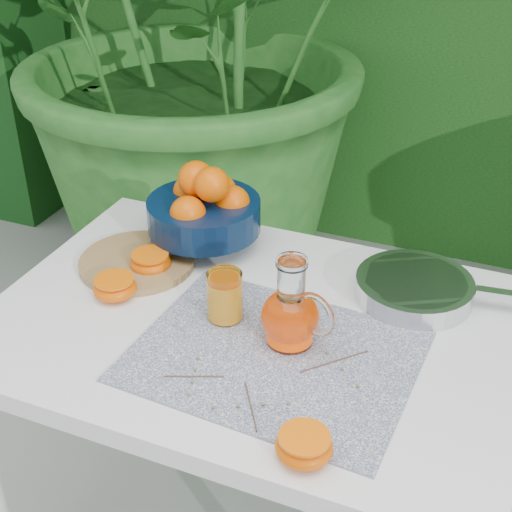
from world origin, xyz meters
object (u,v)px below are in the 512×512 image
at_px(white_table, 252,353).
at_px(juice_pitcher, 291,315).
at_px(cutting_board, 137,262).
at_px(saute_pan, 416,288).
at_px(fruit_bowl, 205,208).

xyz_separation_m(white_table, juice_pitcher, (0.09, -0.04, 0.15)).
bearing_deg(cutting_board, white_table, -15.95).
relative_size(cutting_board, saute_pan, 0.59).
distance_m(cutting_board, saute_pan, 0.58).
xyz_separation_m(white_table, fruit_bowl, (-0.20, 0.22, 0.17)).
bearing_deg(fruit_bowl, juice_pitcher, -41.68).
height_order(cutting_board, fruit_bowl, fruit_bowl).
bearing_deg(white_table, fruit_bowl, 132.40).
height_order(cutting_board, saute_pan, saute_pan).
bearing_deg(saute_pan, fruit_bowl, 176.02).
distance_m(cutting_board, juice_pitcher, 0.42).
xyz_separation_m(fruit_bowl, juice_pitcher, (0.30, -0.26, -0.03)).
bearing_deg(saute_pan, cutting_board, -169.64).
relative_size(fruit_bowl, juice_pitcher, 1.60).
relative_size(fruit_bowl, saute_pan, 0.67).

